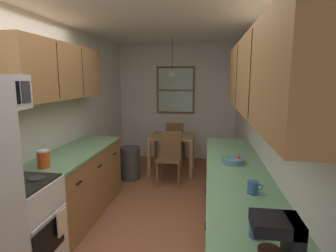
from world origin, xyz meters
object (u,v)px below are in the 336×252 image
storage_canister (43,159)px  mug_spare (256,230)px  dining_chair_near (170,155)px  fruit_bowl (233,160)px  coffee_maker (281,246)px  stove_range (16,231)px  trash_bin (130,163)px  mug_by_coffeemaker (253,187)px  table_serving_bowl (176,133)px  dining_chair_far (175,141)px  dining_table (172,142)px

storage_canister → mug_spare: 2.22m
dining_chair_near → fruit_bowl: size_ratio=3.63×
fruit_bowl → dining_chair_near: bearing=119.7°
coffee_maker → fruit_bowl: coffee_maker is taller
stove_range → coffee_maker: bearing=-22.1°
trash_bin → mug_by_coffeemaker: 3.13m
storage_canister → mug_by_coffeemaker: (2.06, -0.36, -0.04)m
table_serving_bowl → storage_canister: bearing=-112.1°
dining_chair_far → stove_range: bearing=-105.3°
dining_table → fruit_bowl: 2.40m
dining_chair_near → dining_table: bearing=93.5°
dining_chair_near → dining_chair_far: bearing=92.0°
dining_table → coffee_maker: coffee_maker is taller
stove_range → dining_chair_near: 2.75m
mug_by_coffeemaker → table_serving_bowl: size_ratio=0.60×
stove_range → storage_canister: stove_range is taller
storage_canister → mug_spare: size_ratio=1.61×
stove_range → dining_table: 3.27m
storage_canister → mug_by_coffeemaker: storage_canister is taller
dining_table → mug_spare: mug_spare is taller
mug_spare → table_serving_bowl: mug_spare is taller
dining_chair_near → dining_chair_far: size_ratio=1.00×
dining_chair_far → mug_by_coffeemaker: (1.05, -3.54, 0.45)m
stove_range → mug_by_coffeemaker: size_ratio=8.95×
dining_chair_far → mug_spare: bearing=-77.0°
mug_spare → table_serving_bowl: (-0.89, 3.68, -0.18)m
mug_spare → dining_table: bearing=104.9°
trash_bin → mug_spare: size_ratio=5.01×
fruit_bowl → storage_canister: bearing=-167.5°
coffee_maker → table_serving_bowl: size_ratio=1.43×
stove_range → dining_chair_near: (1.04, 2.54, 0.03)m
dining_chair_near → table_serving_bowl: 0.68m
dining_table → dining_chair_near: 0.58m
dining_table → coffee_maker: 4.09m
dining_table → trash_bin: size_ratio=1.41×
fruit_bowl → table_serving_bowl: size_ratio=1.21×
fruit_bowl → table_serving_bowl: fruit_bowl is taller
dining_chair_near → mug_spare: size_ratio=7.62×
trash_bin → mug_spare: mug_spare is taller
dining_table → table_serving_bowl: bearing=41.8°
stove_range → fruit_bowl: stove_range is taller
trash_bin → fruit_bowl: 2.47m
coffee_maker → table_serving_bowl: bearing=103.2°
dining_chair_far → coffee_maker: 4.65m
trash_bin → table_serving_bowl: size_ratio=2.88×
coffee_maker → stove_range: bearing=157.9°
trash_bin → mug_spare: 3.62m
mug_by_coffeemaker → table_serving_bowl: 3.20m
dining_table → dining_chair_far: size_ratio=0.93×
trash_bin → mug_spare: (1.68, -3.14, 0.65)m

